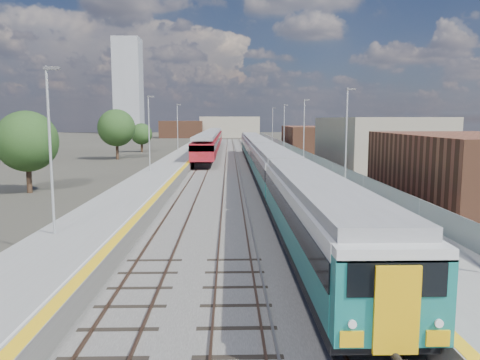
{
  "coord_description": "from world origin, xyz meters",
  "views": [
    {
      "loc": [
        -2.21,
        -13.04,
        6.22
      ],
      "look_at": [
        -1.49,
        17.68,
        2.2
      ],
      "focal_mm": 35.0,
      "sensor_mm": 36.0,
      "label": 1
    }
  ],
  "objects": [
    {
      "name": "tree_a",
      "position": [
        -19.12,
        26.51,
        4.36
      ],
      "size": [
        5.11,
        5.11,
        6.92
      ],
      "color": "#382619",
      "rests_on": "ground"
    },
    {
      "name": "red_train",
      "position": [
        -5.5,
        73.57,
        2.29
      ],
      "size": [
        3.07,
        62.18,
        3.87
      ],
      "color": "black",
      "rests_on": "ground"
    },
    {
      "name": "tree_d",
      "position": [
        24.96,
        63.64,
        3.86
      ],
      "size": [
        4.53,
        4.53,
        6.14
      ],
      "color": "#382619",
      "rests_on": "ground"
    },
    {
      "name": "tree_b",
      "position": [
        -19.5,
        59.54,
        4.86
      ],
      "size": [
        5.69,
        5.69,
        7.72
      ],
      "color": "#382619",
      "rests_on": "ground"
    },
    {
      "name": "tree_c",
      "position": [
        -18.72,
        75.78,
        3.41
      ],
      "size": [
        4.0,
        4.0,
        5.43
      ],
      "color": "#382619",
      "rests_on": "ground"
    },
    {
      "name": "platform_left",
      "position": [
        -9.05,
        52.49,
        0.52
      ],
      "size": [
        4.3,
        155.0,
        8.52
      ],
      "color": "slate",
      "rests_on": "ground"
    },
    {
      "name": "platform_right",
      "position": [
        5.28,
        52.49,
        0.54
      ],
      "size": [
        4.7,
        155.0,
        8.52
      ],
      "color": "slate",
      "rests_on": "ground"
    },
    {
      "name": "buildings",
      "position": [
        -18.12,
        138.6,
        10.7
      ],
      "size": [
        72.0,
        185.5,
        40.0
      ],
      "color": "brown",
      "rests_on": "ground"
    },
    {
      "name": "ground",
      "position": [
        0.0,
        50.0,
        0.0
      ],
      "size": [
        320.0,
        320.0,
        0.0
      ],
      "primitive_type": "plane",
      "color": "#47443A",
      "rests_on": "ground"
    },
    {
      "name": "ballast_bed",
      "position": [
        -2.25,
        52.5,
        0.03
      ],
      "size": [
        10.5,
        155.0,
        0.06
      ],
      "primitive_type": "cube",
      "color": "#565451",
      "rests_on": "ground"
    },
    {
      "name": "tracks",
      "position": [
        -1.65,
        54.18,
        0.11
      ],
      "size": [
        8.96,
        160.0,
        0.17
      ],
      "color": "#4C3323",
      "rests_on": "ground"
    },
    {
      "name": "green_train",
      "position": [
        1.5,
        35.99,
        2.18
      ],
      "size": [
        2.81,
        78.3,
        3.09
      ],
      "color": "black",
      "rests_on": "ground"
    }
  ]
}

